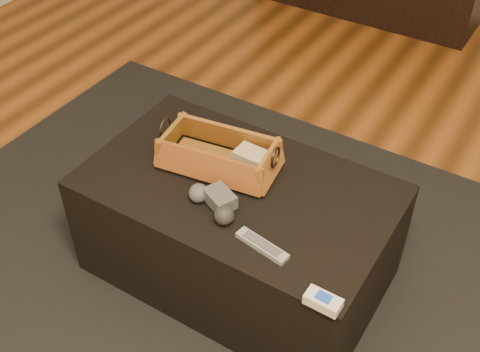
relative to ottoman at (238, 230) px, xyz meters
The scene contains 10 objects.
floor 0.33m from the ottoman, 80.88° to the right, with size 5.00×5.50×0.01m, color brown.
baseboard 2.50m from the ottoman, 89.12° to the left, with size 5.00×0.04×0.12m, color white.
area_rug 0.22m from the ottoman, 90.00° to the right, with size 2.60×2.00×0.01m, color black.
ottoman is the anchor object (origin of this frame).
tv_remote 0.26m from the ottoman, 167.45° to the left, with size 0.21×0.05×0.02m, color black.
cloth_bundle 0.27m from the ottoman, 91.24° to the left, with size 0.11×0.07×0.06m, color tan.
wicker_basket 0.28m from the ottoman, 156.46° to the left, with size 0.42×0.26×0.14m.
game_controller 0.28m from the ottoman, 90.10° to the right, with size 0.20×0.14×0.06m.
silver_remote 0.36m from the ottoman, 43.71° to the right, with size 0.17×0.07×0.02m.
cream_gadget 0.57m from the ottoman, 32.89° to the right, with size 0.10×0.05×0.04m.
Camera 1 is at (0.72, -0.98, 1.72)m, focal length 45.00 mm.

